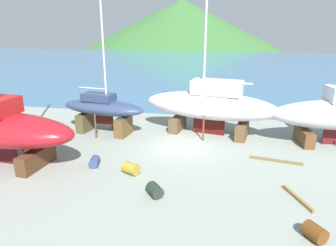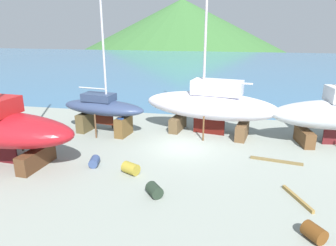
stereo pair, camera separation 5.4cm
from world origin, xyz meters
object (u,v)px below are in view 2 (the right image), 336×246
at_px(sailboat_far_slipway, 210,105).
at_px(barrel_tipped_left, 131,168).
at_px(sailboat_small_center, 103,109).
at_px(barrel_rust_far, 314,232).
at_px(barrel_by_slipway, 154,190).
at_px(worker, 121,126).
at_px(barrel_blue_faded, 94,162).

bearing_deg(sailboat_far_slipway, barrel_tipped_left, 73.47).
xyz_separation_m(sailboat_small_center, barrel_tipped_left, (4.09, -6.13, -1.58)).
xyz_separation_m(barrel_rust_far, barrel_tipped_left, (-8.53, 3.90, 0.01)).
bearing_deg(barrel_tipped_left, sailboat_small_center, 123.71).
xyz_separation_m(sailboat_small_center, barrel_rust_far, (12.62, -10.03, -1.58)).
distance_m(barrel_rust_far, barrel_tipped_left, 9.38).
xyz_separation_m(barrel_by_slipway, barrel_tipped_left, (-1.83, 2.00, 0.02)).
bearing_deg(barrel_tipped_left, barrel_rust_far, -24.56).
relative_size(worker, barrel_rust_far, 2.17).
bearing_deg(sailboat_small_center, barrel_tipped_left, -47.69).
distance_m(worker, barrel_rust_far, 14.44).
height_order(sailboat_small_center, worker, sailboat_small_center).
distance_m(barrel_by_slipway, barrel_rust_far, 6.97).
relative_size(barrel_rust_far, barrel_blue_faded, 0.96).
bearing_deg(sailboat_small_center, barrel_rust_far, -29.87).
xyz_separation_m(sailboat_small_center, barrel_blue_faded, (1.70, -5.58, -1.63)).
xyz_separation_m(worker, barrel_rust_far, (11.02, -9.31, -0.58)).
relative_size(sailboat_far_slipway, barrel_by_slipway, 19.79).
relative_size(barrel_by_slipway, barrel_blue_faded, 0.98).
bearing_deg(worker, sailboat_small_center, 90.80).
xyz_separation_m(sailboat_small_center, worker, (1.60, -0.72, -1.00)).
xyz_separation_m(worker, barrel_by_slipway, (4.32, -7.41, -0.60)).
bearing_deg(barrel_blue_faded, barrel_by_slipway, -31.13).
distance_m(worker, barrel_blue_faded, 4.91).
bearing_deg(barrel_tipped_left, worker, 114.71).
relative_size(barrel_by_slipway, barrel_rust_far, 1.02).
bearing_deg(worker, sailboat_far_slipway, -46.71).
relative_size(sailboat_far_slipway, worker, 9.33).
bearing_deg(barrel_by_slipway, sailboat_small_center, 126.05).
height_order(sailboat_far_slipway, barrel_by_slipway, sailboat_far_slipway).
bearing_deg(barrel_blue_faded, worker, 91.16).
distance_m(sailboat_small_center, barrel_rust_far, 16.20).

